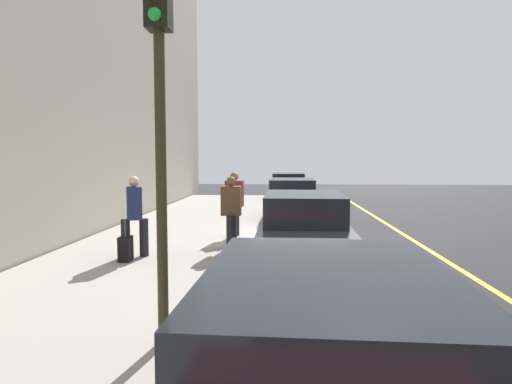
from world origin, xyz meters
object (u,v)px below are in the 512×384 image
(parked_car_navy, at_px, (292,200))
(pedestrian_burgundy_coat, at_px, (234,202))
(parked_car_black, at_px, (288,188))
(rolling_suitcase, at_px, (126,249))
(traffic_light_pole, at_px, (159,90))
(pedestrian_navy_coat, at_px, (134,214))
(parked_car_charcoal, at_px, (304,230))
(pedestrian_brown_coat, at_px, (231,211))

(parked_car_navy, relative_size, pedestrian_burgundy_coat, 2.69)
(parked_car_black, distance_m, rolling_suitcase, 14.54)
(traffic_light_pole, bearing_deg, rolling_suitcase, -154.87)
(parked_car_black, distance_m, pedestrian_navy_coat, 14.12)
(parked_car_black, xyz_separation_m, pedestrian_burgundy_coat, (11.08, -1.61, 0.32))
(parked_car_navy, height_order, pedestrian_burgundy_coat, pedestrian_burgundy_coat)
(parked_car_black, height_order, pedestrian_burgundy_coat, pedestrian_burgundy_coat)
(parked_car_charcoal, height_order, rolling_suitcase, parked_car_charcoal)
(pedestrian_burgundy_coat, distance_m, rolling_suitcase, 3.64)
(parked_car_navy, relative_size, traffic_light_pole, 1.12)
(pedestrian_brown_coat, distance_m, pedestrian_burgundy_coat, 1.69)
(parked_car_black, bearing_deg, pedestrian_brown_coat, -6.73)
(parked_car_charcoal, distance_m, pedestrian_burgundy_coat, 3.17)
(pedestrian_brown_coat, relative_size, pedestrian_navy_coat, 0.98)
(pedestrian_brown_coat, xyz_separation_m, traffic_light_pole, (5.29, -0.17, 1.94))
(parked_car_navy, height_order, rolling_suitcase, parked_car_navy)
(parked_car_navy, distance_m, parked_car_charcoal, 6.96)
(parked_car_navy, distance_m, traffic_light_pole, 11.66)
(traffic_light_pole, bearing_deg, pedestrian_burgundy_coat, 179.48)
(parked_car_charcoal, relative_size, pedestrian_brown_coat, 2.75)
(parked_car_charcoal, bearing_deg, pedestrian_navy_coat, -90.42)
(parked_car_navy, xyz_separation_m, rolling_suitcase, (7.36, -3.57, -0.35))
(pedestrian_brown_coat, bearing_deg, parked_car_black, 173.27)
(parked_car_charcoal, relative_size, traffic_light_pole, 1.11)
(parked_car_black, xyz_separation_m, parked_car_charcoal, (13.71, 0.12, 0.00))
(pedestrian_brown_coat, bearing_deg, pedestrian_burgundy_coat, -176.41)
(pedestrian_brown_coat, distance_m, pedestrian_navy_coat, 2.17)
(parked_car_charcoal, relative_size, pedestrian_navy_coat, 2.68)
(pedestrian_brown_coat, xyz_separation_m, pedestrian_burgundy_coat, (-1.69, -0.11, 0.03))
(pedestrian_burgundy_coat, bearing_deg, rolling_suitcase, -32.40)
(pedestrian_burgundy_coat, height_order, rolling_suitcase, pedestrian_burgundy_coat)
(pedestrian_burgundy_coat, distance_m, pedestrian_navy_coat, 3.20)
(pedestrian_brown_coat, bearing_deg, parked_car_navy, 165.58)
(parked_car_black, distance_m, parked_car_navy, 6.75)
(parked_car_black, distance_m, traffic_light_pole, 18.27)
(parked_car_black, bearing_deg, parked_car_charcoal, 0.52)
(pedestrian_navy_coat, xyz_separation_m, rolling_suitcase, (0.42, -0.06, -0.66))
(parked_car_navy, xyz_separation_m, traffic_light_pole, (11.31, -1.72, 2.23))
(parked_car_black, distance_m, pedestrian_burgundy_coat, 11.20)
(parked_car_charcoal, xyz_separation_m, pedestrian_navy_coat, (-0.03, -3.60, 0.31))
(pedestrian_burgundy_coat, distance_m, traffic_light_pole, 7.24)
(parked_car_navy, xyz_separation_m, pedestrian_burgundy_coat, (4.33, -1.65, 0.32))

